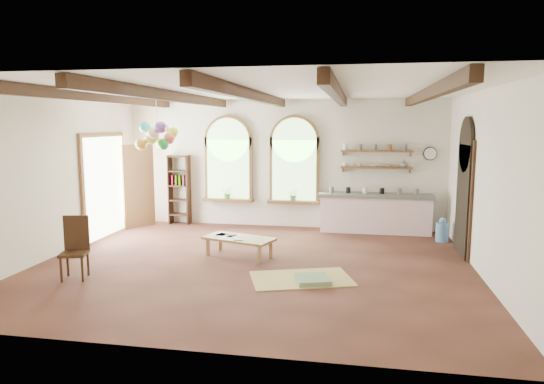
% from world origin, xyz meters
% --- Properties ---
extents(floor, '(8.00, 8.00, 0.00)m').
position_xyz_m(floor, '(0.00, 0.00, 0.00)').
color(floor, brown).
rests_on(floor, ground).
extents(ceiling_beams, '(6.20, 6.80, 0.18)m').
position_xyz_m(ceiling_beams, '(0.00, 0.00, 3.10)').
color(ceiling_beams, '#3E2613').
rests_on(ceiling_beams, ceiling).
extents(window_left, '(1.30, 0.28, 2.20)m').
position_xyz_m(window_left, '(-1.40, 3.43, 1.63)').
color(window_left, brown).
rests_on(window_left, floor).
extents(window_right, '(1.30, 0.28, 2.20)m').
position_xyz_m(window_right, '(0.30, 3.43, 1.63)').
color(window_right, brown).
rests_on(window_right, floor).
extents(left_doorway, '(0.10, 1.90, 2.50)m').
position_xyz_m(left_doorway, '(-3.95, 1.80, 1.15)').
color(left_doorway, brown).
rests_on(left_doorway, floor).
extents(right_doorway, '(0.10, 1.30, 2.40)m').
position_xyz_m(right_doorway, '(3.95, 1.50, 1.10)').
color(right_doorway, black).
rests_on(right_doorway, floor).
extents(kitchen_counter, '(2.68, 0.62, 0.94)m').
position_xyz_m(kitchen_counter, '(2.30, 3.20, 0.48)').
color(kitchen_counter, white).
rests_on(kitchen_counter, floor).
extents(wall_shelf_lower, '(1.70, 0.24, 0.04)m').
position_xyz_m(wall_shelf_lower, '(2.30, 3.38, 1.55)').
color(wall_shelf_lower, brown).
rests_on(wall_shelf_lower, wall_back).
extents(wall_shelf_upper, '(1.70, 0.24, 0.04)m').
position_xyz_m(wall_shelf_upper, '(2.30, 3.38, 1.95)').
color(wall_shelf_upper, brown).
rests_on(wall_shelf_upper, wall_back).
extents(wall_clock, '(0.32, 0.04, 0.32)m').
position_xyz_m(wall_clock, '(3.55, 3.45, 1.90)').
color(wall_clock, black).
rests_on(wall_clock, wall_back).
extents(bookshelf, '(0.53, 0.32, 1.80)m').
position_xyz_m(bookshelf, '(-2.70, 3.32, 0.90)').
color(bookshelf, '#3E2613').
rests_on(bookshelf, floor).
extents(coffee_table, '(1.50, 1.02, 0.39)m').
position_xyz_m(coffee_table, '(-0.40, 0.49, 0.35)').
color(coffee_table, tan).
rests_on(coffee_table, floor).
extents(side_chair, '(0.52, 0.52, 1.06)m').
position_xyz_m(side_chair, '(-2.81, -1.31, 0.31)').
color(side_chair, '#3E2613').
rests_on(side_chair, floor).
extents(floor_mat, '(1.91, 1.51, 0.02)m').
position_xyz_m(floor_mat, '(0.97, -0.67, 0.01)').
color(floor_mat, tan).
rests_on(floor_mat, floor).
extents(floor_cushion, '(0.67, 0.67, 0.09)m').
position_xyz_m(floor_cushion, '(1.18, -0.82, 0.05)').
color(floor_cushion, gray).
rests_on(floor_cushion, floor).
extents(water_jug_a, '(0.28, 0.28, 0.55)m').
position_xyz_m(water_jug_a, '(3.75, 2.50, 0.24)').
color(water_jug_a, '#588ABD').
rests_on(water_jug_a, floor).
extents(water_jug_b, '(0.33, 0.33, 0.63)m').
position_xyz_m(water_jug_b, '(3.30, 3.14, 0.27)').
color(water_jug_b, '#588ABD').
rests_on(water_jug_b, floor).
extents(balloon_cluster, '(0.80, 0.80, 1.15)m').
position_xyz_m(balloon_cluster, '(-2.40, 1.33, 2.35)').
color(balloon_cluster, silver).
rests_on(balloon_cluster, floor).
extents(table_book, '(0.28, 0.31, 0.02)m').
position_xyz_m(table_book, '(-0.67, 0.63, 0.40)').
color(table_book, olive).
rests_on(table_book, coffee_table).
extents(tablet, '(0.25, 0.30, 0.01)m').
position_xyz_m(tablet, '(-0.38, 0.34, 0.40)').
color(tablet, black).
rests_on(tablet, coffee_table).
extents(potted_plant_left, '(0.27, 0.23, 0.30)m').
position_xyz_m(potted_plant_left, '(-1.40, 3.32, 0.85)').
color(potted_plant_left, '#598C4C').
rests_on(potted_plant_left, window_left).
extents(potted_plant_right, '(0.27, 0.23, 0.30)m').
position_xyz_m(potted_plant_right, '(0.30, 3.32, 0.85)').
color(potted_plant_right, '#598C4C').
rests_on(potted_plant_right, window_right).
extents(shelf_cup_a, '(0.12, 0.10, 0.10)m').
position_xyz_m(shelf_cup_a, '(1.55, 3.38, 1.62)').
color(shelf_cup_a, white).
rests_on(shelf_cup_a, wall_shelf_lower).
extents(shelf_cup_b, '(0.10, 0.10, 0.09)m').
position_xyz_m(shelf_cup_b, '(1.90, 3.38, 1.62)').
color(shelf_cup_b, beige).
rests_on(shelf_cup_b, wall_shelf_lower).
extents(shelf_bowl_a, '(0.22, 0.22, 0.05)m').
position_xyz_m(shelf_bowl_a, '(2.25, 3.38, 1.60)').
color(shelf_bowl_a, beige).
rests_on(shelf_bowl_a, wall_shelf_lower).
extents(shelf_bowl_b, '(0.20, 0.20, 0.06)m').
position_xyz_m(shelf_bowl_b, '(2.60, 3.38, 1.60)').
color(shelf_bowl_b, '#8C664C').
rests_on(shelf_bowl_b, wall_shelf_lower).
extents(shelf_vase, '(0.18, 0.18, 0.19)m').
position_xyz_m(shelf_vase, '(2.95, 3.38, 1.67)').
color(shelf_vase, slate).
rests_on(shelf_vase, wall_shelf_lower).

